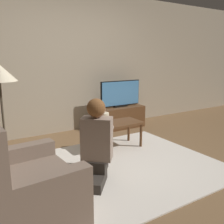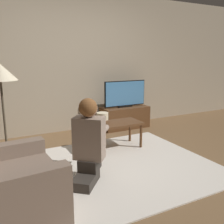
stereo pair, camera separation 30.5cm
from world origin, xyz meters
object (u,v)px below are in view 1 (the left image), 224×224
Objects in this scene: tv at (121,94)px; table_lamp at (103,117)px; person_kneeling at (97,140)px; armchair at (23,192)px; coffee_table at (116,126)px.

table_lamp is (-0.92, -0.91, -0.17)m from tv.
table_lamp is at bearing -83.46° from person_kneeling.
tv is 0.91× the size of armchair.
person_kneeling reaches higher than coffee_table.
person_kneeling is (0.90, 0.38, 0.18)m from armchair.
table_lamp is (1.45, 1.19, 0.21)m from armchair.
coffee_table is 0.27m from table_lamp.
coffee_table is (-0.71, -0.96, -0.33)m from tv.
armchair is 1.89m from table_lamp.
armchair is at bearing -138.45° from tv.
tv is 4.95× the size of table_lamp.
person_kneeling is 5.31× the size of table_lamp.
armchair is at bearing -140.57° from table_lamp.
tv is 1.13× the size of coffee_table.
person_kneeling is at bearing -134.80° from coffee_table.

